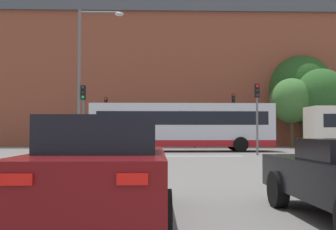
# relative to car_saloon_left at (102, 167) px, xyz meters

# --- Properties ---
(stop_line_strip) EXTENTS (7.73, 0.30, 0.01)m
(stop_line_strip) POSITION_rel_car_saloon_left_xyz_m (1.76, 16.66, -0.79)
(stop_line_strip) COLOR silver
(stop_line_strip) RESTS_ON ground_plane
(far_pavement) EXTENTS (68.59, 2.50, 0.01)m
(far_pavement) POSITION_rel_car_saloon_left_xyz_m (1.76, 29.00, -0.79)
(far_pavement) COLOR gray
(far_pavement) RESTS_ON ground_plane
(brick_civic_building) EXTENTS (48.09, 14.75, 20.17)m
(brick_civic_building) POSITION_rel_car_saloon_left_xyz_m (1.60, 38.75, 6.26)
(brick_civic_building) COLOR brown
(brick_civic_building) RESTS_ON ground_plane
(car_saloon_left) EXTENTS (2.03, 4.34, 1.56)m
(car_saloon_left) POSITION_rel_car_saloon_left_xyz_m (0.00, 0.00, 0.00)
(car_saloon_left) COLOR #600C0F
(car_saloon_left) RESTS_ON ground_plane
(bus_crossing_lead) EXTENTS (12.44, 2.76, 3.25)m
(bus_crossing_lead) POSITION_rel_car_saloon_left_xyz_m (2.61, 22.58, 0.96)
(bus_crossing_lead) COLOR silver
(bus_crossing_lead) RESTS_ON ground_plane
(traffic_light_near_left) EXTENTS (0.26, 0.31, 3.92)m
(traffic_light_near_left) POSITION_rel_car_saloon_left_xyz_m (-3.21, 16.94, 1.86)
(traffic_light_near_left) COLOR slate
(traffic_light_near_left) RESTS_ON ground_plane
(traffic_light_far_right) EXTENTS (0.26, 0.31, 4.50)m
(traffic_light_far_right) POSITION_rel_car_saloon_left_xyz_m (7.25, 28.05, 2.21)
(traffic_light_far_right) COLOR slate
(traffic_light_far_right) RESTS_ON ground_plane
(traffic_light_far_left) EXTENTS (0.26, 0.31, 4.21)m
(traffic_light_far_left) POSITION_rel_car_saloon_left_xyz_m (-3.34, 28.66, 2.03)
(traffic_light_far_left) COLOR slate
(traffic_light_far_left) RESTS_ON ground_plane
(traffic_light_near_right) EXTENTS (0.26, 0.31, 4.10)m
(traffic_light_near_right) POSITION_rel_car_saloon_left_xyz_m (6.63, 17.43, 1.97)
(traffic_light_near_right) COLOR slate
(traffic_light_near_right) RESTS_ON ground_plane
(street_lamp_junction) EXTENTS (2.53, 0.36, 8.18)m
(street_lamp_junction) POSITION_rel_car_saloon_left_xyz_m (-3.02, 16.88, 4.17)
(street_lamp_junction) COLOR slate
(street_lamp_junction) RESTS_ON ground_plane
(pedestrian_waiting) EXTENTS (0.45, 0.34, 1.68)m
(pedestrian_waiting) POSITION_rel_car_saloon_left_xyz_m (-6.62, 29.01, 0.19)
(pedestrian_waiting) COLOR #333851
(pedestrian_waiting) RESTS_ON ground_plane
(pedestrian_walking_east) EXTENTS (0.32, 0.45, 1.61)m
(pedestrian_walking_east) POSITION_rel_car_saloon_left_xyz_m (-2.23, 28.45, 0.14)
(pedestrian_walking_east) COLOR #333851
(pedestrian_walking_east) RESTS_ON ground_plane
(pedestrian_walking_west) EXTENTS (0.26, 0.42, 1.80)m
(pedestrian_walking_west) POSITION_rel_car_saloon_left_xyz_m (4.14, 29.15, 0.27)
(pedestrian_walking_west) COLOR black
(pedestrian_walking_west) RESTS_ON ground_plane
(tree_by_building) EXTENTS (4.60, 4.60, 6.76)m
(tree_by_building) POSITION_rel_car_saloon_left_xyz_m (14.99, 29.08, 3.54)
(tree_by_building) COLOR #4C3823
(tree_by_building) RESTS_ON ground_plane
(tree_kerbside) EXTENTS (3.66, 3.66, 5.92)m
(tree_kerbside) POSITION_rel_car_saloon_left_xyz_m (12.43, 29.05, 3.19)
(tree_kerbside) COLOR #4C3823
(tree_kerbside) RESTS_ON ground_plane
(tree_distant) EXTENTS (5.94, 5.94, 8.35)m
(tree_distant) POSITION_rel_car_saloon_left_xyz_m (14.19, 31.76, 4.43)
(tree_distant) COLOR #4C3823
(tree_distant) RESTS_ON ground_plane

